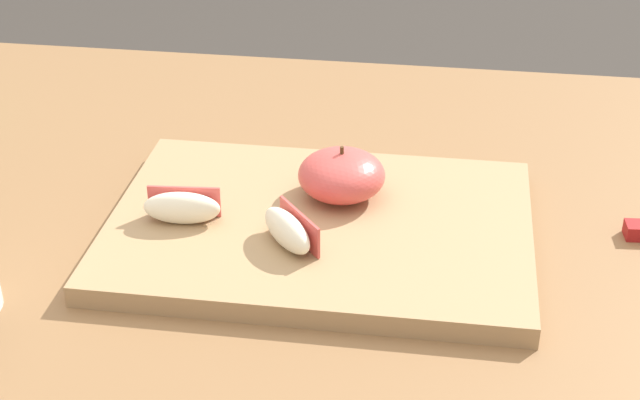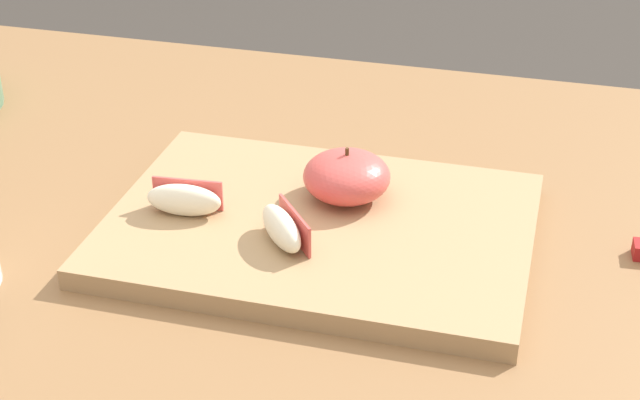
# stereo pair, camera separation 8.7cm
# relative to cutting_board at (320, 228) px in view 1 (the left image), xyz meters

# --- Properties ---
(dining_table) EXTENTS (1.37, 0.77, 0.77)m
(dining_table) POSITION_rel_cutting_board_xyz_m (-0.07, 0.04, -0.12)
(dining_table) COLOR brown
(dining_table) RESTS_ON ground_plane
(cutting_board) EXTENTS (0.38, 0.28, 0.02)m
(cutting_board) POSITION_rel_cutting_board_xyz_m (0.00, 0.00, 0.00)
(cutting_board) COLOR #A37F56
(cutting_board) RESTS_ON dining_table
(apple_half_skin_up) EXTENTS (0.08, 0.08, 0.05)m
(apple_half_skin_up) POSITION_rel_cutting_board_xyz_m (0.01, 0.05, 0.03)
(apple_half_skin_up) COLOR #D14C47
(apple_half_skin_up) RESTS_ON cutting_board
(apple_wedge_middle) EXTENTS (0.06, 0.07, 0.03)m
(apple_wedge_middle) POSITION_rel_cutting_board_xyz_m (-0.02, -0.05, 0.03)
(apple_wedge_middle) COLOR #F4EACC
(apple_wedge_middle) RESTS_ON cutting_board
(apple_wedge_right) EXTENTS (0.07, 0.03, 0.03)m
(apple_wedge_right) POSITION_rel_cutting_board_xyz_m (-0.12, -0.02, 0.03)
(apple_wedge_right) COLOR #F4EACC
(apple_wedge_right) RESTS_ON cutting_board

